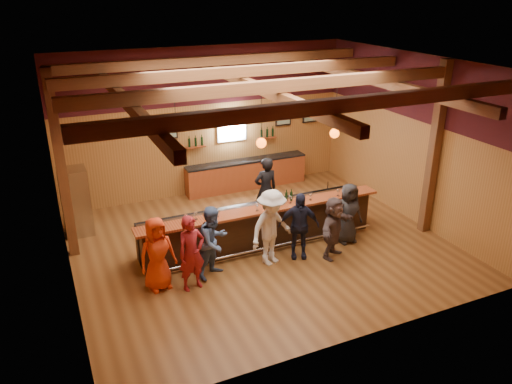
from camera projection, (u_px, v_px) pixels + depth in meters
room at (260, 121)px, 11.45m from camera, size 9.04×9.00×4.52m
bar_counter at (259, 224)px, 12.57m from camera, size 6.30×1.07×1.11m
back_bar_cabinet at (247, 174)px, 16.04m from camera, size 4.00×0.52×0.95m
window at (231, 126)px, 15.48m from camera, size 0.95×0.09×0.95m
framed_pictures at (257, 122)px, 15.78m from camera, size 5.35×0.05×0.45m
wine_shelves at (233, 140)px, 15.58m from camera, size 3.00×0.18×0.30m
pendant_lights at (261, 143)px, 11.60m from camera, size 4.24×0.24×1.37m
stainless_fridge at (76, 202)px, 12.93m from camera, size 0.70×0.70×1.80m
customer_orange at (157, 254)px, 10.57m from camera, size 0.89×0.67×1.65m
customer_redvest at (192, 253)px, 10.55m from camera, size 0.69×0.52×1.70m
customer_denim at (214, 242)px, 11.04m from camera, size 1.02×0.95×1.68m
customer_white at (271, 228)px, 11.49m from camera, size 1.36×1.05×1.86m
customer_navy at (299, 226)px, 11.81m from camera, size 1.05×0.75×1.66m
customer_brown at (333, 228)px, 11.84m from camera, size 1.45×1.15×1.54m
customer_dark at (348, 213)px, 12.55m from camera, size 0.78×0.51×1.58m
bartender at (266, 190)px, 13.64m from camera, size 0.68×0.45×1.84m
ice_bucket at (278, 200)px, 12.23m from camera, size 0.23×0.23×0.25m
bottle_a at (291, 196)px, 12.43m from camera, size 0.07×0.07×0.31m
bottle_b at (286, 197)px, 12.40m from camera, size 0.07×0.07×0.31m
glass_a at (157, 222)px, 11.08m from camera, size 0.08×0.08×0.17m
glass_b at (186, 216)px, 11.31m from camera, size 0.09×0.09×0.20m
glass_c at (196, 214)px, 11.43m from camera, size 0.09×0.09×0.19m
glass_d at (218, 212)px, 11.57m from camera, size 0.07×0.07×0.16m
glass_e at (257, 205)px, 11.87m from camera, size 0.08×0.08×0.19m
glass_f at (290, 198)px, 12.30m from camera, size 0.08×0.08×0.19m
glass_g at (311, 195)px, 12.47m from camera, size 0.07×0.07×0.17m
glass_h at (338, 191)px, 12.71m from camera, size 0.09×0.09×0.20m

